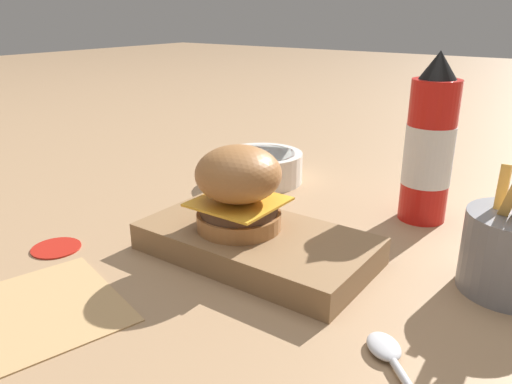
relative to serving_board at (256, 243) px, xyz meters
name	(u,v)px	position (x,y,z in m)	size (l,w,h in m)	color
ground_plane	(269,242)	(0.01, -0.04, -0.02)	(6.00, 6.00, 0.00)	#9E7A56
serving_board	(256,243)	(0.00, 0.00, 0.00)	(0.28, 0.15, 0.03)	olive
burger	(239,188)	(0.02, 0.00, 0.07)	(0.10, 0.10, 0.10)	#9E6638
ketchup_bottle	(429,147)	(-0.13, -0.24, 0.09)	(0.07, 0.07, 0.24)	red
side_bowl	(262,166)	(0.16, -0.24, 0.01)	(0.14, 0.14, 0.05)	silver
spoon	(396,366)	(-0.22, 0.10, -0.01)	(0.13, 0.13, 0.01)	silver
ketchup_puddle	(56,247)	(0.22, 0.13, -0.01)	(0.06, 0.06, 0.00)	#B21E14
parchment_square	(30,312)	(0.11, 0.23, -0.02)	(0.21, 0.21, 0.00)	tan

